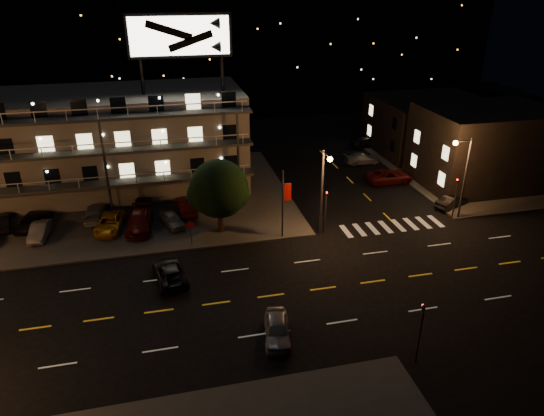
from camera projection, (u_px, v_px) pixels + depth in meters
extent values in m
plane|color=black|center=(244.00, 299.00, 34.90)|extent=(140.00, 140.00, 0.00)
cube|color=#383836|center=(75.00, 204.00, 49.61)|extent=(44.00, 24.00, 0.15)
cube|color=#383836|center=(458.00, 170.00, 58.69)|extent=(16.00, 24.00, 0.15)
cube|color=gray|center=(111.00, 144.00, 51.87)|extent=(28.00, 12.00, 10.00)
cube|color=gray|center=(104.00, 95.00, 49.64)|extent=(28.00, 12.00, 0.50)
cube|color=#383836|center=(109.00, 184.00, 46.58)|extent=(28.00, 1.80, 0.25)
cube|color=#383836|center=(104.00, 152.00, 45.22)|extent=(28.00, 1.80, 0.25)
cube|color=#383836|center=(99.00, 118.00, 43.86)|extent=(28.00, 1.80, 0.25)
cylinder|color=black|center=(142.00, 77.00, 47.86)|extent=(0.36, 0.36, 3.50)
cylinder|color=black|center=(222.00, 73.00, 49.51)|extent=(0.36, 0.36, 3.50)
cube|color=black|center=(180.00, 36.00, 47.09)|extent=(10.20, 0.50, 4.20)
cube|color=white|center=(180.00, 36.00, 46.83)|extent=(9.60, 0.06, 3.60)
cube|color=black|center=(485.00, 147.00, 53.39)|extent=(14.00, 10.00, 8.50)
cube|color=black|center=(428.00, 125.00, 64.29)|extent=(14.00, 12.00, 7.00)
cube|color=black|center=(177.00, 33.00, 91.51)|extent=(120.00, 20.00, 24.00)
cylinder|color=#2D2D30|center=(322.00, 193.00, 42.28)|extent=(0.20, 0.20, 8.00)
cylinder|color=#2D2D30|center=(327.00, 155.00, 39.96)|extent=(0.12, 1.80, 0.12)
sphere|color=orange|center=(330.00, 159.00, 39.29)|extent=(0.44, 0.44, 0.44)
cylinder|color=#2D2D30|center=(465.00, 180.00, 45.17)|extent=(0.20, 0.20, 8.00)
cylinder|color=#2D2D30|center=(464.00, 141.00, 43.39)|extent=(1.80, 0.12, 0.12)
sphere|color=orange|center=(456.00, 143.00, 43.26)|extent=(0.44, 0.44, 0.44)
cylinder|color=#2D2D30|center=(325.00, 215.00, 43.49)|extent=(0.14, 0.14, 3.60)
imported|color=black|center=(327.00, 191.00, 42.51)|extent=(0.20, 0.16, 1.00)
sphere|color=#FF0C0C|center=(327.00, 193.00, 42.45)|extent=(0.14, 0.14, 0.14)
cylinder|color=#2D2D30|center=(419.00, 337.00, 28.50)|extent=(0.14, 0.14, 3.60)
imported|color=black|center=(424.00, 305.00, 27.53)|extent=(0.20, 0.16, 1.00)
sphere|color=#FF0C0C|center=(423.00, 305.00, 27.68)|extent=(0.14, 0.14, 0.14)
cylinder|color=#2D2D30|center=(455.00, 201.00, 46.17)|extent=(0.14, 0.14, 3.60)
imported|color=black|center=(459.00, 179.00, 45.20)|extent=(0.16, 0.20, 1.00)
sphere|color=#FF0C0C|center=(457.00, 180.00, 45.21)|extent=(0.14, 0.14, 0.14)
cylinder|color=#2D2D30|center=(283.00, 205.00, 41.98)|extent=(0.16, 0.16, 6.40)
cube|color=#A40D0B|center=(288.00, 192.00, 41.56)|extent=(0.60, 0.04, 1.60)
cylinder|color=#2D2D30|center=(191.00, 235.00, 41.40)|extent=(0.08, 0.08, 2.20)
cylinder|color=#A40D0B|center=(190.00, 225.00, 40.91)|extent=(0.91, 0.04, 0.91)
cylinder|color=black|center=(221.00, 220.00, 43.58)|extent=(0.50, 0.50, 2.40)
sphere|color=black|center=(219.00, 189.00, 42.31)|extent=(5.20, 5.20, 5.20)
sphere|color=black|center=(205.00, 195.00, 42.67)|extent=(3.20, 3.20, 3.20)
sphere|color=black|center=(232.00, 194.00, 42.35)|extent=(3.00, 3.00, 3.00)
imported|color=gray|center=(40.00, 231.00, 42.79)|extent=(1.56, 3.92, 1.27)
imported|color=orange|center=(110.00, 223.00, 44.12)|extent=(2.81, 4.93, 1.30)
imported|color=#5B100D|center=(140.00, 221.00, 44.26)|extent=(2.65, 5.48, 1.54)
imported|color=gray|center=(172.00, 220.00, 44.89)|extent=(2.57, 3.84, 1.21)
imported|color=black|center=(1.00, 222.00, 44.34)|extent=(2.27, 4.27, 1.34)
imported|color=black|center=(34.00, 220.00, 44.65)|extent=(3.03, 5.06, 1.32)
imported|color=gray|center=(95.00, 212.00, 46.20)|extent=(1.94, 4.54, 1.30)
imported|color=black|center=(143.00, 203.00, 47.87)|extent=(1.95, 4.37, 1.46)
imported|color=#5B100D|center=(186.00, 205.00, 47.43)|extent=(1.96, 4.55, 1.46)
imported|color=black|center=(452.00, 201.00, 48.88)|extent=(4.15, 2.81, 1.29)
imported|color=#5B100D|center=(390.00, 176.00, 54.88)|extent=(5.42, 2.57, 1.50)
imported|color=gray|center=(362.00, 159.00, 60.66)|extent=(4.54, 1.95, 1.30)
imported|color=black|center=(367.00, 142.00, 66.56)|extent=(4.44, 1.88, 1.50)
imported|color=gray|center=(277.00, 329.00, 30.90)|extent=(2.34, 4.25, 1.37)
imported|color=black|center=(170.00, 272.00, 36.95)|extent=(2.87, 4.97, 1.30)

